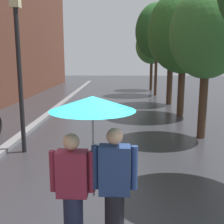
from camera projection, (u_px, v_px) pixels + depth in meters
name	position (u px, v px, depth m)	size (l,w,h in m)	color
kerb_strip	(52.00, 111.00, 13.44)	(0.30, 36.00, 0.12)	slate
street_tree_1	(207.00, 34.00, 8.53)	(2.33, 2.33, 4.77)	#473323
street_tree_2	(184.00, 32.00, 12.03)	(3.14, 3.14, 5.56)	#473323
street_tree_3	(171.00, 40.00, 15.19)	(2.52, 2.52, 5.15)	#473323
street_tree_4	(157.00, 31.00, 18.99)	(2.98, 2.98, 6.33)	#473323
street_tree_5	(152.00, 46.00, 22.28)	(2.62, 2.62, 5.02)	#473323
couple_under_umbrella	(93.00, 154.00, 3.51)	(1.14, 1.08, 2.12)	#1E233D
street_lamp_post	(19.00, 64.00, 7.30)	(0.24, 0.24, 4.17)	black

